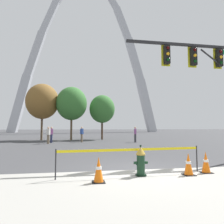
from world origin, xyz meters
TOP-DOWN VIEW (x-y plane):
  - ground_plane at (0.00, 0.00)m, footprint 240.00×240.00m
  - sidewalk_near_curb at (0.00, -4.05)m, footprint 40.00×8.00m
  - fire_hydrant at (-0.04, -0.95)m, footprint 0.46×0.48m
  - caution_tape_barrier at (-0.30, -0.87)m, footprint 4.84×0.39m
  - traffic_cone_by_hydrant at (-1.46, -1.52)m, footprint 0.36×0.36m
  - traffic_cone_mid_sidewalk at (1.53, -1.12)m, footprint 0.36×0.36m
  - traffic_cone_curb_edge at (2.30, -0.91)m, footprint 0.36×0.36m
  - traffic_signal_gantry at (4.57, 1.61)m, footprint 6.42×0.44m
  - monument_arch at (0.00, 53.55)m, footprint 43.70×2.34m
  - tree_far_left at (-6.44, 17.96)m, footprint 3.88×3.88m
  - tree_left_mid at (-2.94, 17.39)m, footprint 3.66×3.66m
  - tree_center_left at (0.84, 18.00)m, footprint 3.20×3.20m
  - pedestrian_walking_left at (-4.73, 13.59)m, footprint 0.34×0.39m
  - pedestrian_standing_center at (-4.85, 12.34)m, footprint 0.39×0.36m
  - pedestrian_walking_right at (3.66, 12.77)m, footprint 0.24×0.36m
  - pedestrian_near_trees at (-1.74, 13.84)m, footprint 0.36×0.39m

SIDE VIEW (x-z plane):
  - ground_plane at x=0.00m, z-range 0.00..0.00m
  - sidewalk_near_curb at x=0.00m, z-range 0.00..0.01m
  - traffic_cone_by_hydrant at x=-1.46m, z-range -0.01..0.72m
  - traffic_cone_mid_sidewalk at x=1.53m, z-range -0.01..0.72m
  - traffic_cone_curb_edge at x=2.30m, z-range -0.01..0.72m
  - fire_hydrant at x=-0.04m, z-range -0.03..0.96m
  - caution_tape_barrier at x=-0.30m, z-range 0.17..1.08m
  - pedestrian_walking_left at x=-4.73m, z-range 0.02..1.61m
  - pedestrian_standing_center at x=-4.85m, z-range 0.02..1.61m
  - pedestrian_walking_right at x=3.66m, z-range 0.02..1.61m
  - pedestrian_near_trees at x=-1.74m, z-range 0.02..1.61m
  - tree_center_left at x=0.84m, z-range 1.03..6.62m
  - traffic_signal_gantry at x=4.57m, z-range 1.27..7.27m
  - tree_left_mid at x=-2.94m, z-range 1.18..7.59m
  - tree_far_left at x=-6.44m, z-range 1.25..8.04m
  - monument_arch at x=0.00m, z-range -3.29..46.54m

